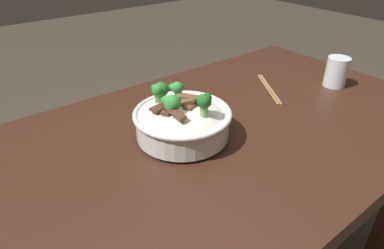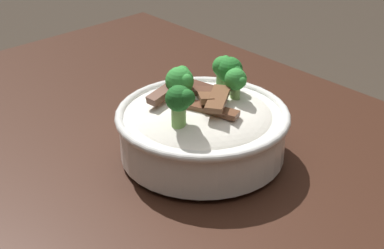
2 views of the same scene
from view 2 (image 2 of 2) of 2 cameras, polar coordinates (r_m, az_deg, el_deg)
The scene contains 1 object.
rice_bowl at distance 0.86m, azimuth 1.01°, elevation -0.07°, with size 0.25×0.25×0.14m.
Camera 2 is at (0.45, -0.49, 1.25)m, focal length 56.55 mm.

